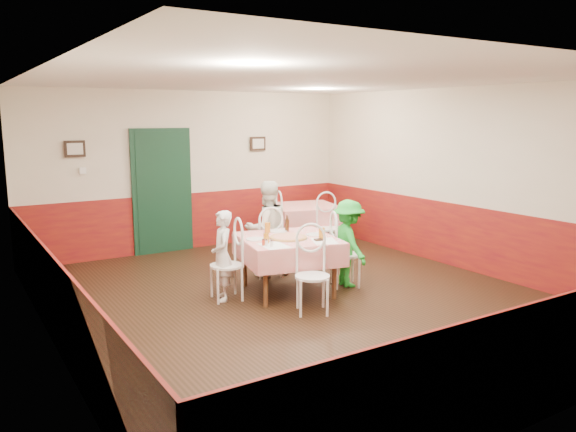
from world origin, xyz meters
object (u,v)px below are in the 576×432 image
diner_right (349,243)px  chair_far (268,246)px  chair_left (226,266)px  chair_right (345,255)px  diner_left (222,256)px  diner_far (267,229)px  glass_c (268,228)px  glass_b (322,233)px  second_table (305,226)px  chair_second_a (270,226)px  chair_second_b (329,229)px  glass_a (266,238)px  beer_bottle (287,224)px  pizza (288,237)px  main_table (288,265)px  wallet (319,240)px  chair_near (312,277)px

diner_right → chair_far: bearing=44.0°
chair_left → chair_right: same height
diner_left → diner_far: (1.07, 0.70, 0.13)m
diner_far → glass_c: bearing=66.4°
diner_left → diner_right: (1.76, -0.37, 0.02)m
glass_b → glass_c: bearing=118.4°
second_table → glass_c: glass_c is taller
second_table → diner_right: 2.54m
chair_second_a → diner_right: size_ratio=0.74×
chair_second_b → glass_a: bearing=-128.8°
beer_bottle → chair_second_a: bearing=66.8°
chair_second_b → pizza: bearing=-125.0°
second_table → glass_b: 2.91m
glass_a → diner_right: (1.31, -0.02, -0.22)m
chair_far → pizza: chair_far is taller
chair_left → chair_second_a: (1.82, 2.01, 0.00)m
second_table → glass_b: (-1.41, -2.50, 0.46)m
diner_far → chair_second_a: bearing=-116.2°
main_table → diner_right: 0.93m
diner_far → chair_left: bearing=40.3°
main_table → wallet: 0.60m
glass_a → diner_left: diner_left is taller
chair_right → chair_second_a: 2.37m
chair_near → chair_right: bearing=59.8°
second_table → chair_second_b: bearing=-90.0°
chair_right → diner_left: (-1.71, 0.36, 0.14)m
chair_near → diner_far: 1.77m
main_table → glass_b: glass_b is taller
second_table → chair_far: bearing=-139.1°
chair_far → chair_second_b: (1.57, 0.61, 0.00)m
chair_near → wallet: bearing=74.5°
chair_second_a → diner_left: bearing=-28.3°
chair_second_a → chair_second_b: bearing=59.8°
main_table → pizza: size_ratio=2.51×
chair_far → glass_b: glass_b is taller
diner_right → glass_c: bearing=66.6°
chair_left → glass_b: size_ratio=6.07×
chair_right → chair_second_a: size_ratio=1.00×
pizza → diner_far: bearing=76.9°
glass_b → diner_left: size_ratio=0.13×
chair_left → second_table: bearing=137.9°
glass_a → glass_c: glass_c is taller
chair_left → diner_far: bearing=134.7°
chair_second_b → chair_second_a: bearing=149.8°
second_table → glass_a: glass_a is taller
glass_a → diner_right: diner_right is taller
chair_near → diner_far: bearing=104.8°
diner_left → diner_far: diner_far is taller
diner_right → glass_a: bearing=98.3°
glass_c → diner_right: (0.95, -0.61, -0.22)m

